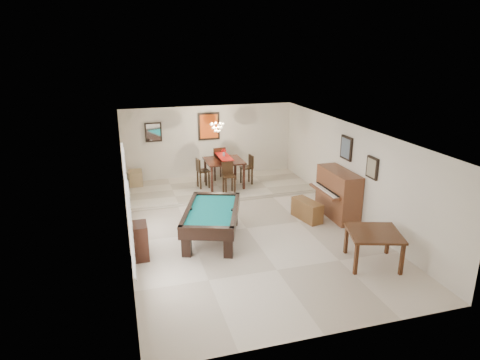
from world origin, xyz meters
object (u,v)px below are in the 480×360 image
square_table (373,248)px  piano_bench (307,210)px  apothecary_chest (140,241)px  chandelier (217,124)px  pool_table (212,225)px  corner_bench (136,178)px  flower_vase (224,152)px  dining_chair_north (218,163)px  upright_piano (333,194)px  dining_chair_east (246,170)px  dining_chair_south (229,178)px  dining_table (224,171)px  dining_chair_west (203,173)px

square_table → piano_bench: 2.69m
apothecary_chest → chandelier: chandelier is taller
pool_table → corner_bench: size_ratio=4.23×
piano_bench → apothecary_chest: 4.66m
flower_vase → chandelier: (-0.22, -0.03, 0.95)m
dining_chair_north → corner_bench: size_ratio=2.13×
flower_vase → square_table: bearing=-71.8°
upright_piano → dining_chair_east: 3.48m
pool_table → flower_vase: flower_vase is taller
pool_table → apothecary_chest: 1.85m
dining_chair_south → dining_chair_east: bearing=41.0°
dining_chair_east → upright_piano: bearing=22.7°
dining_chair_east → piano_bench: bearing=10.7°
pool_table → piano_bench: bearing=28.8°
square_table → flower_vase: (-1.90, 5.79, 0.87)m
dining_chair_south → chandelier: size_ratio=1.63×
upright_piano → dining_table: (-2.32, 3.14, -0.05)m
upright_piano → apothecary_chest: bearing=-169.7°
square_table → flower_vase: flower_vase is taller
flower_vase → apothecary_chest: bearing=-126.1°
apothecary_chest → dining_chair_south: 4.47m
pool_table → dining_chair_east: 4.09m
apothecary_chest → flower_vase: flower_vase is taller
dining_chair_west → dining_chair_east: (1.47, -0.03, 0.00)m
square_table → dining_chair_east: dining_chair_east is taller
chandelier → dining_table: bearing=8.9°
piano_bench → dining_chair_north: dining_chair_north is taller
pool_table → dining_table: 3.80m
apothecary_chest → pool_table: bearing=16.0°
apothecary_chest → corner_bench: size_ratio=1.53×
piano_bench → dining_table: bearing=116.6°
dining_chair_south → flower_vase: bearing=85.6°
pool_table → dining_chair_east: bearing=80.2°
upright_piano → chandelier: bearing=129.2°
dining_chair_south → corner_bench: 3.24m
dining_table → chandelier: chandelier is taller
dining_chair_west → dining_chair_south: bearing=-146.7°
dining_table → corner_bench: bearing=162.9°
pool_table → chandelier: bearing=93.6°
pool_table → piano_bench: (2.78, 0.47, -0.11)m
dining_chair_west → apothecary_chest: bearing=143.1°
apothecary_chest → dining_chair_east: size_ratio=0.85×
dining_table → dining_chair_north: bearing=92.8°
pool_table → piano_bench: 2.82m
dining_chair_south → dining_chair_north: dining_chair_north is taller
dining_chair_east → chandelier: (-0.98, -0.01, 1.59)m
pool_table → apothecary_chest: apothecary_chest is taller
chandelier → dining_chair_east: bearing=0.5°
square_table → flower_vase: size_ratio=4.20×
pool_table → corner_bench: pool_table is taller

